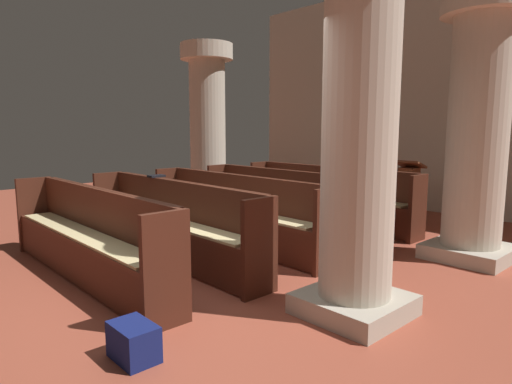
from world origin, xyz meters
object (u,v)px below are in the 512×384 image
pillar_aisle_side (478,123)px  pillar_aisle_rear (360,121)px  hymn_book (156,176)px  kneeler_box_navy (134,342)px  pew_row_0 (327,194)px  pew_row_4 (86,232)px  pew_row_3 (169,219)px  pillar_far_side (208,125)px  pew_row_2 (234,209)px  pew_row_1 (285,200)px  lectern (408,196)px

pillar_aisle_side → pillar_aisle_rear: 2.49m
hymn_book → kneeler_box_navy: size_ratio=0.58×
pew_row_0 → kneeler_box_navy: (1.92, -4.61, -0.39)m
pillar_aisle_rear → hymn_book: size_ratio=15.06×
pew_row_4 → pew_row_3: bearing=90.0°
pillar_aisle_rear → pillar_far_side: bearing=156.7°
pillar_far_side → kneeler_box_navy: size_ratio=8.75×
pew_row_3 → pew_row_2: bearing=90.0°
pew_row_2 → pew_row_4: (0.00, -2.08, 0.00)m
pew_row_0 → kneeler_box_navy: bearing=-67.4°
pew_row_1 → pillar_aisle_rear: (2.52, -1.78, 1.17)m
lectern → hymn_book: 4.41m
pillar_aisle_side → pillar_aisle_rear: bearing=-90.0°
pew_row_0 → lectern: bearing=55.0°
lectern → pew_row_3: bearing=-101.1°
pew_row_3 → pew_row_4: bearing=-90.0°
pillar_aisle_rear → hymn_book: pillar_aisle_rear is taller
pew_row_1 → hymn_book: 2.04m
pew_row_4 → lectern: bearing=81.0°
pew_row_3 → pew_row_4: 1.04m
pew_row_0 → pillar_aisle_side: pillar_aisle_side is taller
pew_row_3 → pillar_aisle_side: 3.94m
pillar_aisle_rear → pew_row_4: bearing=-152.1°
pew_row_1 → hymn_book: size_ratio=15.66×
pew_row_4 → pillar_aisle_side: bearing=56.6°
lectern → hymn_book: bearing=-109.4°
pew_row_1 → lectern: lectern is taller
pew_row_3 → lectern: lectern is taller
pew_row_0 → lectern: (0.84, 1.21, -0.07)m
pew_row_4 → hymn_book: 1.45m
lectern → kneeler_box_navy: bearing=-79.5°
kneeler_box_navy → hymn_book: bearing=146.3°
pillar_aisle_rear → kneeler_box_navy: 2.45m
pillar_aisle_rear → lectern: bearing=112.7°
kneeler_box_navy → pew_row_2: bearing=127.1°
pew_row_2 → hymn_book: size_ratio=15.66×
pew_row_0 → lectern: 1.47m
pew_row_1 → lectern: (0.84, 2.24, -0.07)m
pillar_far_side → pillar_aisle_rear: same height
pew_row_1 → pillar_aisle_side: pillar_aisle_side is taller
pew_row_1 → pew_row_3: (0.00, -2.08, 0.00)m
pew_row_4 → lectern: lectern is taller
pew_row_0 → pillar_far_side: (-2.47, -0.66, 1.17)m
pew_row_4 → lectern: 5.42m
pillar_aisle_side → kneeler_box_navy: pillar_aisle_side is taller
hymn_book → kneeler_box_navy: bearing=-33.7°
pew_row_0 → hymn_book: size_ratio=15.66×
pew_row_0 → pillar_aisle_side: bearing=-7.3°
pew_row_1 → pew_row_3: size_ratio=1.00×
pillar_aisle_side → hymn_book: size_ratio=15.06×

